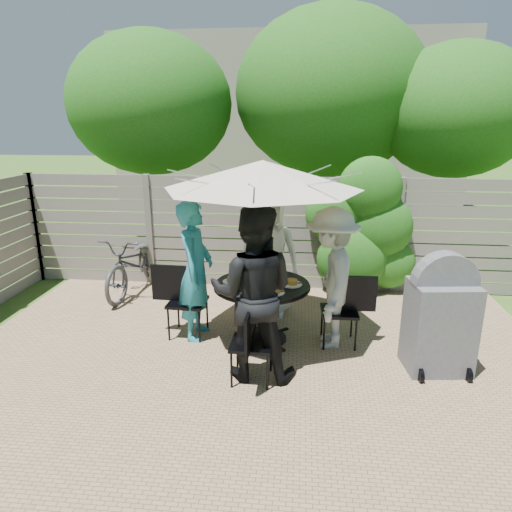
# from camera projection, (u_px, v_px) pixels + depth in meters

# --- Properties ---
(backyard_envelope) EXTENTS (60.00, 60.00, 5.00)m
(backyard_envelope) POSITION_uv_depth(u_px,v_px,m) (291.00, 122.00, 13.80)
(backyard_envelope) COLOR #35531A
(backyard_envelope) RESTS_ON ground
(patio_table) EXTENTS (1.19, 1.19, 0.76)m
(patio_table) POSITION_uv_depth(u_px,v_px,m) (262.00, 301.00, 5.65)
(patio_table) COLOR black
(patio_table) RESTS_ON ground
(umbrella) EXTENTS (2.38, 2.38, 2.25)m
(umbrella) POSITION_uv_depth(u_px,v_px,m) (262.00, 175.00, 5.20)
(umbrella) COLOR silver
(umbrella) RESTS_ON ground
(chair_back) EXTENTS (0.44, 0.65, 0.89)m
(chair_back) POSITION_uv_depth(u_px,v_px,m) (269.00, 293.00, 6.64)
(chair_back) COLOR black
(chair_back) RESTS_ON ground
(person_back) EXTENTS (0.87, 0.58, 1.75)m
(person_back) POSITION_uv_depth(u_px,v_px,m) (269.00, 256.00, 6.34)
(person_back) COLOR silver
(person_back) RESTS_ON ground
(chair_left) EXTENTS (0.70, 0.48, 0.95)m
(chair_left) POSITION_uv_depth(u_px,v_px,m) (187.00, 315.00, 5.84)
(chair_left) COLOR black
(chair_left) RESTS_ON ground
(person_left) EXTENTS (0.44, 0.65, 1.76)m
(person_left) POSITION_uv_depth(u_px,v_px,m) (196.00, 272.00, 5.65)
(person_left) COLOR teal
(person_left) RESTS_ON ground
(chair_front) EXTENTS (0.44, 0.65, 0.90)m
(chair_front) POSITION_uv_depth(u_px,v_px,m) (252.00, 359.00, 4.81)
(chair_front) COLOR black
(chair_front) RESTS_ON ground
(person_front) EXTENTS (0.94, 0.74, 1.90)m
(person_front) POSITION_uv_depth(u_px,v_px,m) (253.00, 294.00, 4.74)
(person_front) COLOR black
(person_front) RESTS_ON ground
(chair_right) EXTENTS (0.66, 0.45, 0.91)m
(chair_right) POSITION_uv_depth(u_px,v_px,m) (340.00, 324.00, 5.61)
(chair_right) COLOR black
(chair_right) RESTS_ON ground
(person_right) EXTENTS (0.67, 1.13, 1.73)m
(person_right) POSITION_uv_depth(u_px,v_px,m) (331.00, 279.00, 5.45)
(person_right) COLOR #B0B3AD
(person_right) RESTS_ON ground
(plate_back) EXTENTS (0.26, 0.26, 0.06)m
(plate_back) POSITION_uv_depth(u_px,v_px,m) (265.00, 272.00, 5.92)
(plate_back) COLOR white
(plate_back) RESTS_ON patio_table
(plate_left) EXTENTS (0.26, 0.26, 0.06)m
(plate_left) POSITION_uv_depth(u_px,v_px,m) (233.00, 280.00, 5.62)
(plate_left) COLOR white
(plate_left) RESTS_ON patio_table
(plate_front) EXTENTS (0.26, 0.26, 0.06)m
(plate_front) POSITION_uv_depth(u_px,v_px,m) (259.00, 292.00, 5.23)
(plate_front) COLOR white
(plate_front) RESTS_ON patio_table
(plate_right) EXTENTS (0.26, 0.26, 0.06)m
(plate_right) POSITION_uv_depth(u_px,v_px,m) (291.00, 283.00, 5.53)
(plate_right) COLOR white
(plate_right) RESTS_ON patio_table
(plate_extra) EXTENTS (0.24, 0.24, 0.06)m
(plate_extra) POSITION_uv_depth(u_px,v_px,m) (275.00, 291.00, 5.27)
(plate_extra) COLOR white
(plate_extra) RESTS_ON patio_table
(glass_left) EXTENTS (0.07, 0.07, 0.14)m
(glass_left) POSITION_uv_depth(u_px,v_px,m) (240.00, 280.00, 5.49)
(glass_left) COLOR silver
(glass_left) RESTS_ON patio_table
(glass_front) EXTENTS (0.07, 0.07, 0.14)m
(glass_front) POSITION_uv_depth(u_px,v_px,m) (268.00, 286.00, 5.30)
(glass_front) COLOR silver
(glass_front) RESTS_ON patio_table
(glass_right) EXTENTS (0.07, 0.07, 0.14)m
(glass_right) POSITION_uv_depth(u_px,v_px,m) (284.00, 276.00, 5.63)
(glass_right) COLOR silver
(glass_right) RESTS_ON patio_table
(syrup_jug) EXTENTS (0.09, 0.09, 0.16)m
(syrup_jug) POSITION_uv_depth(u_px,v_px,m) (258.00, 276.00, 5.61)
(syrup_jug) COLOR #59280C
(syrup_jug) RESTS_ON patio_table
(coffee_cup) EXTENTS (0.08, 0.08, 0.12)m
(coffee_cup) POSITION_uv_depth(u_px,v_px,m) (272.00, 273.00, 5.76)
(coffee_cup) COLOR #C6B293
(coffee_cup) RESTS_ON patio_table
(bicycle) EXTENTS (0.85, 1.91, 0.97)m
(bicycle) POSITION_uv_depth(u_px,v_px,m) (136.00, 263.00, 7.30)
(bicycle) COLOR #333338
(bicycle) RESTS_ON ground
(bbq_grill) EXTENTS (0.72, 0.59, 1.37)m
(bbq_grill) POSITION_uv_depth(u_px,v_px,m) (440.00, 318.00, 4.94)
(bbq_grill) COLOR slate
(bbq_grill) RESTS_ON ground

